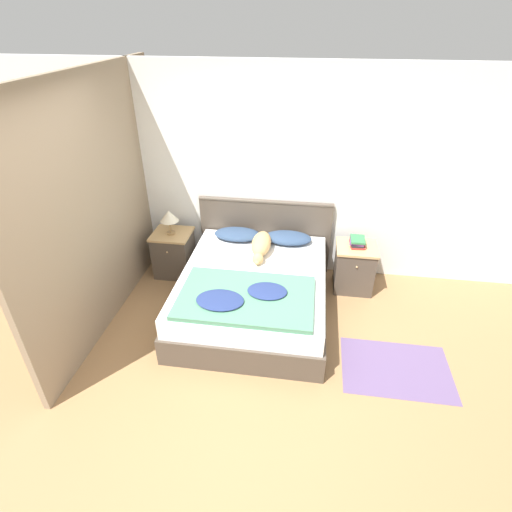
% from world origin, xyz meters
% --- Properties ---
extents(ground_plane, '(16.00, 16.00, 0.00)m').
position_xyz_m(ground_plane, '(0.00, 0.00, 0.00)').
color(ground_plane, '#997047').
extents(wall_back, '(9.00, 0.06, 2.55)m').
position_xyz_m(wall_back, '(0.00, 2.13, 1.27)').
color(wall_back, white).
rests_on(wall_back, ground_plane).
extents(wall_side_left, '(0.06, 3.10, 2.55)m').
position_xyz_m(wall_side_left, '(-1.46, 1.05, 1.27)').
color(wall_side_left, gray).
rests_on(wall_side_left, ground_plane).
extents(bed, '(1.61, 1.90, 0.54)m').
position_xyz_m(bed, '(0.12, 1.08, 0.26)').
color(bed, '#4C4238').
rests_on(bed, ground_plane).
extents(headboard, '(1.69, 0.06, 0.98)m').
position_xyz_m(headboard, '(0.12, 2.06, 0.51)').
color(headboard, '#4C4238').
rests_on(headboard, ground_plane).
extents(nightstand_left, '(0.48, 0.45, 0.59)m').
position_xyz_m(nightstand_left, '(-1.02, 1.74, 0.30)').
color(nightstand_left, '#4C4238').
rests_on(nightstand_left, ground_plane).
extents(nightstand_right, '(0.48, 0.45, 0.59)m').
position_xyz_m(nightstand_right, '(1.27, 1.74, 0.30)').
color(nightstand_right, '#4C4238').
rests_on(nightstand_right, ground_plane).
extents(pillow_left, '(0.58, 0.33, 0.12)m').
position_xyz_m(pillow_left, '(-0.19, 1.82, 0.59)').
color(pillow_left, navy).
rests_on(pillow_left, bed).
extents(pillow_right, '(0.58, 0.33, 0.12)m').
position_xyz_m(pillow_right, '(0.44, 1.82, 0.59)').
color(pillow_right, navy).
rests_on(pillow_right, bed).
extents(quilt, '(1.33, 0.86, 0.09)m').
position_xyz_m(quilt, '(0.11, 0.60, 0.57)').
color(quilt, '#4C8466').
rests_on(quilt, bed).
extents(dog, '(0.22, 0.69, 0.20)m').
position_xyz_m(dog, '(0.15, 1.54, 0.63)').
color(dog, tan).
rests_on(dog, bed).
extents(book_stack, '(0.19, 0.25, 0.10)m').
position_xyz_m(book_stack, '(1.26, 1.77, 0.64)').
color(book_stack, '#AD2D28').
rests_on(book_stack, nightstand_right).
extents(table_lamp, '(0.23, 0.23, 0.31)m').
position_xyz_m(table_lamp, '(-1.02, 1.73, 0.82)').
color(table_lamp, '#9E7A4C').
rests_on(table_lamp, nightstand_left).
extents(rug, '(1.04, 0.73, 0.00)m').
position_xyz_m(rug, '(1.63, 0.42, 0.00)').
color(rug, '#604C75').
rests_on(rug, ground_plane).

